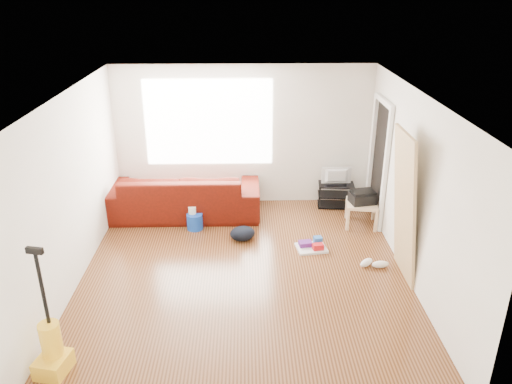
{
  "coord_description": "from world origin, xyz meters",
  "views": [
    {
      "loc": [
        0.02,
        -5.96,
        3.81
      ],
      "look_at": [
        0.18,
        0.6,
        0.99
      ],
      "focal_mm": 35.0,
      "sensor_mm": 36.0,
      "label": 1
    }
  ],
  "objects_px": {
    "side_table": "(362,206)",
    "bucket": "(195,229)",
    "tv_stand": "(336,195)",
    "backpack": "(243,240)",
    "sofa": "(184,214)",
    "cleaning_tray": "(312,246)",
    "vacuum": "(52,350)"
  },
  "relations": [
    {
      "from": "tv_stand",
      "to": "backpack",
      "type": "xyz_separation_m",
      "value": [
        -1.68,
        -1.22,
        -0.22
      ]
    },
    {
      "from": "side_table",
      "to": "cleaning_tray",
      "type": "bearing_deg",
      "value": -139.11
    },
    {
      "from": "sofa",
      "to": "cleaning_tray",
      "type": "height_order",
      "value": "sofa"
    },
    {
      "from": "side_table",
      "to": "bucket",
      "type": "xyz_separation_m",
      "value": [
        -2.76,
        -0.08,
        -0.34
      ]
    },
    {
      "from": "cleaning_tray",
      "to": "backpack",
      "type": "height_order",
      "value": "cleaning_tray"
    },
    {
      "from": "tv_stand",
      "to": "bucket",
      "type": "bearing_deg",
      "value": -155.64
    },
    {
      "from": "sofa",
      "to": "vacuum",
      "type": "relative_size",
      "value": 1.82
    },
    {
      "from": "sofa",
      "to": "vacuum",
      "type": "height_order",
      "value": "vacuum"
    },
    {
      "from": "cleaning_tray",
      "to": "side_table",
      "type": "bearing_deg",
      "value": 40.89
    },
    {
      "from": "bucket",
      "to": "side_table",
      "type": "bearing_deg",
      "value": 1.76
    },
    {
      "from": "sofa",
      "to": "side_table",
      "type": "distance_m",
      "value": 3.06
    },
    {
      "from": "tv_stand",
      "to": "backpack",
      "type": "distance_m",
      "value": 2.09
    },
    {
      "from": "cleaning_tray",
      "to": "vacuum",
      "type": "distance_m",
      "value": 3.94
    },
    {
      "from": "side_table",
      "to": "sofa",
      "type": "bearing_deg",
      "value": 171.02
    },
    {
      "from": "vacuum",
      "to": "sofa",
      "type": "bearing_deg",
      "value": 88.03
    },
    {
      "from": "sofa",
      "to": "cleaning_tray",
      "type": "xyz_separation_m",
      "value": [
        2.09,
        -1.26,
        0.05
      ]
    },
    {
      "from": "cleaning_tray",
      "to": "backpack",
      "type": "bearing_deg",
      "value": 163.64
    },
    {
      "from": "bucket",
      "to": "vacuum",
      "type": "relative_size",
      "value": 0.18
    },
    {
      "from": "tv_stand",
      "to": "vacuum",
      "type": "distance_m",
      "value": 5.44
    },
    {
      "from": "cleaning_tray",
      "to": "vacuum",
      "type": "xyz_separation_m",
      "value": [
        -3.04,
        -2.5,
        0.22
      ]
    },
    {
      "from": "backpack",
      "to": "vacuum",
      "type": "xyz_separation_m",
      "value": [
        -1.97,
        -2.81,
        0.27
      ]
    },
    {
      "from": "side_table",
      "to": "bucket",
      "type": "bearing_deg",
      "value": -178.24
    },
    {
      "from": "tv_stand",
      "to": "vacuum",
      "type": "height_order",
      "value": "vacuum"
    },
    {
      "from": "bucket",
      "to": "cleaning_tray",
      "type": "height_order",
      "value": "cleaning_tray"
    },
    {
      "from": "backpack",
      "to": "cleaning_tray",
      "type": "bearing_deg",
      "value": -32.49
    },
    {
      "from": "side_table",
      "to": "bucket",
      "type": "distance_m",
      "value": 2.78
    },
    {
      "from": "sofa",
      "to": "tv_stand",
      "type": "height_order",
      "value": "tv_stand"
    },
    {
      "from": "tv_stand",
      "to": "side_table",
      "type": "bearing_deg",
      "value": -62.32
    },
    {
      "from": "sofa",
      "to": "bucket",
      "type": "xyz_separation_m",
      "value": [
        0.24,
        -0.56,
        0.0
      ]
    },
    {
      "from": "tv_stand",
      "to": "backpack",
      "type": "relative_size",
      "value": 1.66
    },
    {
      "from": "side_table",
      "to": "backpack",
      "type": "relative_size",
      "value": 1.43
    },
    {
      "from": "tv_stand",
      "to": "cleaning_tray",
      "type": "xyz_separation_m",
      "value": [
        -0.61,
        -1.53,
        -0.17
      ]
    }
  ]
}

